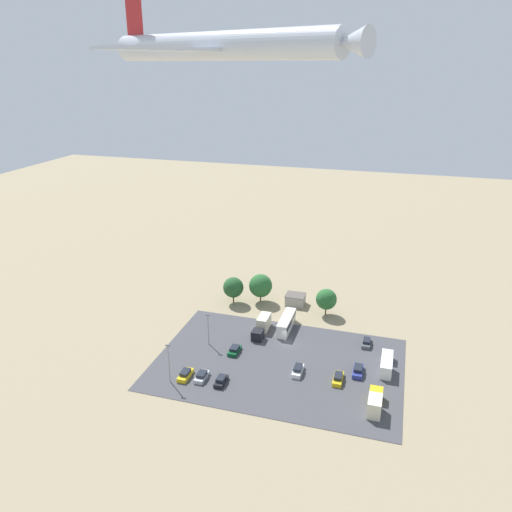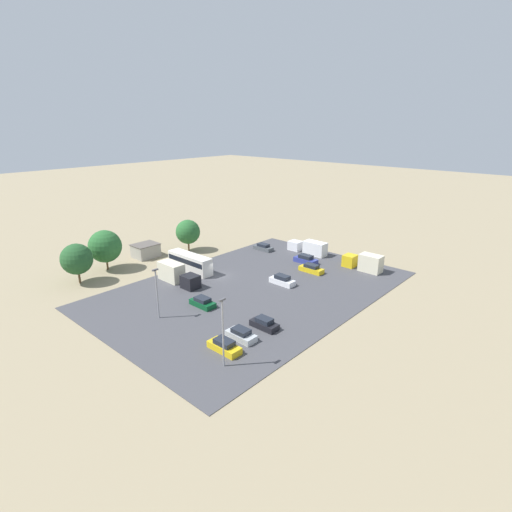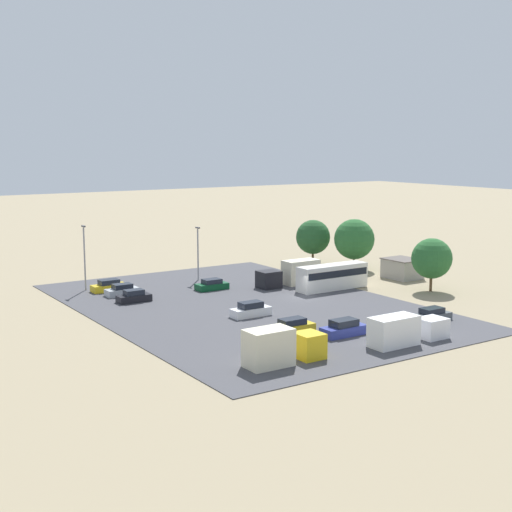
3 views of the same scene
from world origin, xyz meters
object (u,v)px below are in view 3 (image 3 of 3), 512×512
parked_car_3 (122,290)px  parked_car_6 (251,310)px  parked_car_1 (109,286)px  shed_building (402,268)px  parked_car_0 (134,297)px  parked_car_7 (292,327)px  bus (332,276)px  parked_truck_1 (405,330)px  parked_truck_2 (280,347)px  parked_car_2 (344,329)px  parked_car_5 (432,315)px  parked_car_4 (212,285)px  parked_truck_0 (292,274)px

parked_car_3 → parked_car_6: bearing=-157.3°
parked_car_1 → shed_building: bearing=-110.2°
parked_car_0 → parked_car_3: bearing=-4.1°
parked_car_0 → parked_car_7: (-22.09, -7.45, 0.01)m
bus → parked_car_7: bus is taller
shed_building → parked_truck_1: bearing=135.5°
parked_car_6 → parked_truck_2: parked_truck_2 is taller
bus → parked_car_2: bus is taller
parked_car_2 → parked_car_7: parked_car_2 is taller
parked_car_1 → parked_car_6: 22.89m
parked_truck_1 → parked_truck_2: bearing=-95.7°
parked_car_7 → parked_truck_2: size_ratio=0.63×
parked_car_2 → parked_truck_2: bearing=111.0°
parked_car_5 → bus: bearing=174.7°
parked_car_0 → parked_car_4: size_ratio=0.96×
parked_truck_0 → parked_car_0: bearing=84.6°
parked_car_4 → parked_truck_2: 32.72m
parked_car_4 → shed_building: bearing=-105.9°
shed_building → parked_truck_0: parked_truck_0 is taller
parked_car_5 → parked_car_2: bearing=-93.2°
bus → parked_truck_1: size_ratio=1.14×
parked_car_1 → parked_car_4: parked_car_1 is taller
parked_car_4 → parked_truck_2: parked_truck_2 is taller
parked_car_0 → parked_car_1: 7.64m
parked_car_0 → parked_car_4: parked_car_0 is taller
parked_car_1 → parked_truck_0: size_ratio=0.49×
parked_car_0 → parked_truck_0: 22.19m
parked_truck_2 → shed_building: bearing=121.6°
parked_car_0 → parked_car_2: size_ratio=0.84×
parked_truck_0 → parked_car_2: bearing=155.2°
shed_building → parked_car_6: (-7.30, 30.46, -0.65)m
parked_car_2 → parked_car_1: bearing=18.8°
parked_car_0 → parked_truck_0: size_ratio=0.44×
parked_car_2 → parked_car_3: (29.86, 10.92, -0.07)m
bus → parked_truck_2: 32.98m
parked_car_3 → parked_car_5: 38.05m
parked_car_2 → parked_car_3: bearing=20.1°
parked_car_2 → parked_car_3: size_ratio=1.15×
bus → parked_car_2: 22.80m
parked_truck_2 → parked_car_0: bearing=-178.9°
parked_truck_2 → parked_car_1: bearing=-178.9°
parked_car_1 → parked_car_3: parked_car_1 is taller
parked_car_6 → parked_truck_2: 17.48m
parked_car_2 → parked_car_6: bearing=16.0°
parked_car_4 → parked_car_3: bearing=74.5°
parked_car_0 → parked_car_3: parked_car_0 is taller
parked_car_2 → parked_truck_1: bearing=-151.6°
parked_car_3 → bus: bearing=-115.3°
parked_car_1 → parked_truck_1: parked_truck_1 is taller
bus → parked_car_0: bearing=73.6°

